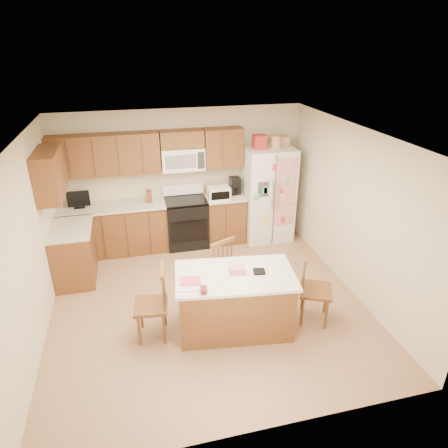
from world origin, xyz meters
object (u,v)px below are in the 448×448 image
object	(u,v)px
windsor_chair_left	(153,305)
windsor_chair_right	(314,289)
windsor_chair_back	(217,269)
refrigerator	(267,193)
stove	(186,221)
island	(235,301)

from	to	relation	value
windsor_chair_left	windsor_chair_right	distance (m)	2.17
windsor_chair_left	windsor_chair_back	size ratio (longest dim) A/B	0.99
refrigerator	windsor_chair_left	size ratio (longest dim) A/B	1.98
stove	island	size ratio (longest dim) A/B	0.69
island	windsor_chair_back	distance (m)	0.74
island	windsor_chair_left	bearing A→B (deg)	175.13
island	windsor_chair_back	bearing A→B (deg)	96.22
island	stove	bearing A→B (deg)	95.46
windsor_chair_left	windsor_chair_right	xyz separation A→B (m)	(2.17, -0.18, 0.00)
refrigerator	windsor_chair_back	distance (m)	2.31
stove	windsor_chair_right	bearing A→B (deg)	-63.26
refrigerator	windsor_chair_back	world-z (taller)	refrigerator
stove	windsor_chair_back	distance (m)	1.85
windsor_chair_back	windsor_chair_right	xyz separation A→B (m)	(1.18, -0.83, 0.00)
windsor_chair_left	windsor_chair_back	xyz separation A→B (m)	(0.99, 0.64, 0.00)
stove	refrigerator	xyz separation A→B (m)	(1.57, -0.06, 0.45)
refrigerator	island	xyz separation A→B (m)	(-1.32, -2.51, -0.49)
island	windsor_chair_back	size ratio (longest dim) A/B	1.59
stove	windsor_chair_left	xyz separation A→B (m)	(-0.82, -2.48, 0.01)
refrigerator	windsor_chair_right	size ratio (longest dim) A/B	1.97
stove	island	distance (m)	2.58
windsor_chair_left	refrigerator	bearing A→B (deg)	45.30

